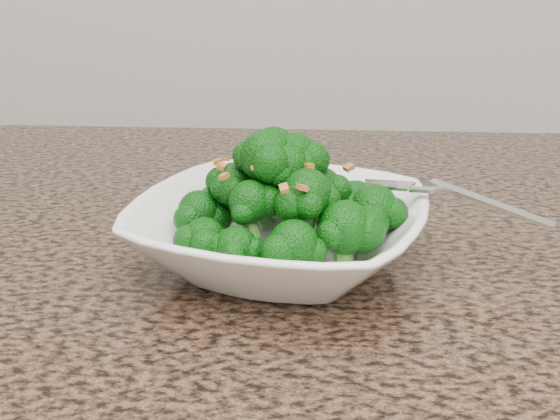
# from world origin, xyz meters

# --- Properties ---
(granite_counter) EXTENTS (1.64, 1.04, 0.03)m
(granite_counter) POSITION_xyz_m (0.00, 0.30, 0.89)
(granite_counter) COLOR brown
(granite_counter) RESTS_ON cabinet
(bowl) EXTENTS (0.29, 0.29, 0.06)m
(bowl) POSITION_xyz_m (0.05, 0.33, 0.93)
(bowl) COLOR white
(bowl) RESTS_ON granite_counter
(broccoli_pile) EXTENTS (0.21, 0.21, 0.08)m
(broccoli_pile) POSITION_xyz_m (0.05, 0.33, 1.00)
(broccoli_pile) COLOR #094F09
(broccoli_pile) RESTS_ON bowl
(garlic_topping) EXTENTS (0.13, 0.13, 0.01)m
(garlic_topping) POSITION_xyz_m (0.05, 0.33, 1.04)
(garlic_topping) COLOR #B66E2C
(garlic_topping) RESTS_ON broccoli_pile
(fork) EXTENTS (0.17, 0.10, 0.01)m
(fork) POSITION_xyz_m (0.17, 0.35, 0.96)
(fork) COLOR silver
(fork) RESTS_ON bowl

